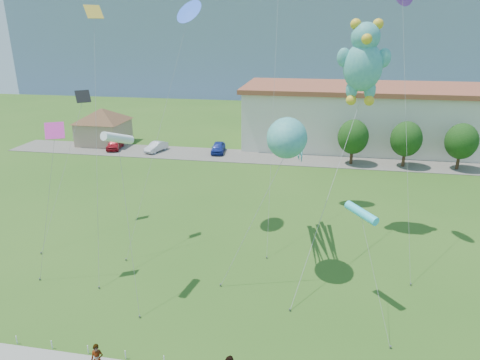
% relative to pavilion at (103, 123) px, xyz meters
% --- Properties ---
extents(ground, '(160.00, 160.00, 0.00)m').
position_rel_pavilion_xyz_m(ground, '(24.00, -38.00, -3.02)').
color(ground, '#2D5718').
rests_on(ground, ground).
extents(parking_strip, '(70.00, 6.00, 0.06)m').
position_rel_pavilion_xyz_m(parking_strip, '(24.00, -3.00, -2.99)').
color(parking_strip, '#59544C').
rests_on(parking_strip, ground).
extents(hill_ridge, '(160.00, 50.00, 25.00)m').
position_rel_pavilion_xyz_m(hill_ridge, '(24.00, 82.00, 9.48)').
color(hill_ridge, gray).
rests_on(hill_ridge, ground).
extents(pavilion, '(9.20, 9.20, 5.00)m').
position_rel_pavilion_xyz_m(pavilion, '(0.00, 0.00, 0.00)').
color(pavilion, tan).
rests_on(pavilion, ground).
extents(warehouse, '(61.00, 15.00, 8.20)m').
position_rel_pavilion_xyz_m(warehouse, '(50.00, 6.00, 1.10)').
color(warehouse, beige).
rests_on(warehouse, ground).
extents(tree_near, '(3.60, 3.60, 5.47)m').
position_rel_pavilion_xyz_m(tree_near, '(34.00, -4.00, 0.36)').
color(tree_near, '#3F2B19').
rests_on(tree_near, ground).
extents(tree_mid, '(3.60, 3.60, 5.47)m').
position_rel_pavilion_xyz_m(tree_mid, '(40.00, -4.00, 0.36)').
color(tree_mid, '#3F2B19').
rests_on(tree_mid, ground).
extents(tree_far, '(3.60, 3.60, 5.47)m').
position_rel_pavilion_xyz_m(tree_far, '(46.00, -4.00, 0.36)').
color(tree_far, '#3F2B19').
rests_on(tree_far, ground).
extents(pedestrian_left, '(0.65, 0.49, 1.59)m').
position_rel_pavilion_xyz_m(pedestrian_left, '(20.21, -40.49, -2.13)').
color(pedestrian_left, gray).
rests_on(pedestrian_left, sidewalk).
extents(parked_car_red, '(2.48, 4.45, 1.43)m').
position_rel_pavilion_xyz_m(parked_car_red, '(2.88, -2.70, -2.25)').
color(parked_car_red, '#A71420').
rests_on(parked_car_red, parking_strip).
extents(parked_car_silver, '(2.32, 4.02, 1.25)m').
position_rel_pavilion_xyz_m(parked_car_silver, '(8.80, -2.86, -2.34)').
color(parked_car_silver, silver).
rests_on(parked_car_silver, parking_strip).
extents(parked_car_blue, '(2.00, 4.19, 1.38)m').
position_rel_pavilion_xyz_m(parked_car_blue, '(17.09, -2.00, -2.27)').
color(parked_car_blue, navy).
rests_on(parked_car_blue, parking_strip).
extents(octopus_kite, '(4.96, 9.42, 10.42)m').
position_rel_pavilion_xyz_m(octopus_kite, '(27.89, -28.24, 5.38)').
color(octopus_kite, teal).
rests_on(octopus_kite, ground).
extents(teddy_bear_kite, '(5.93, 13.49, 16.15)m').
position_rel_pavilion_xyz_m(teddy_bear_kite, '(32.71, -21.83, 10.26)').
color(teddy_bear_kite, teal).
rests_on(teddy_bear_kite, ground).
extents(small_kite_black, '(1.51, 7.53, 10.84)m').
position_rel_pavilion_xyz_m(small_kite_black, '(11.21, -24.52, 6.20)').
color(small_kite_black, black).
rests_on(small_kite_black, ground).
extents(small_kite_yellow, '(3.05, 8.19, 16.97)m').
position_rel_pavilion_xyz_m(small_kite_yellow, '(14.73, -27.46, 11.19)').
color(small_kite_yellow, gold).
rests_on(small_kite_yellow, ground).
extents(small_kite_pink, '(2.39, 2.07, 10.13)m').
position_rel_pavilion_xyz_m(small_kite_pink, '(14.03, -32.46, 5.70)').
color(small_kite_pink, '#E332A4').
rests_on(small_kite_pink, ground).
extents(small_kite_white, '(2.03, 4.08, 10.10)m').
position_rel_pavilion_xyz_m(small_kite_white, '(18.70, -33.29, 6.56)').
color(small_kite_white, white).
rests_on(small_kite_white, ground).
extents(small_kite_cyan, '(1.91, 5.25, 6.11)m').
position_rel_pavilion_xyz_m(small_kite_cyan, '(32.41, -32.16, 2.61)').
color(small_kite_cyan, '#38DFFC').
rests_on(small_kite_cyan, ground).
extents(small_kite_blue, '(4.14, 7.72, 17.34)m').
position_rel_pavilion_xyz_m(small_kite_blue, '(20.07, -23.53, 13.23)').
color(small_kite_blue, blue).
rests_on(small_kite_blue, ground).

